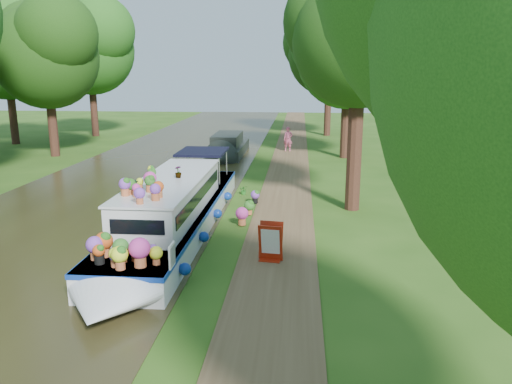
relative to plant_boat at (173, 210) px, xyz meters
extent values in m
plane|color=#274C13|center=(2.25, 0.69, -0.85)|extent=(100.00, 100.00, 0.00)
cube|color=#2A2612|center=(-3.75, 0.69, -0.84)|extent=(10.00, 100.00, 0.02)
cube|color=brown|center=(3.45, 0.69, -0.84)|extent=(2.20, 100.00, 0.03)
cube|color=silver|center=(0.00, 0.85, -0.46)|extent=(2.20, 12.00, 0.75)
cube|color=navy|center=(0.00, 0.85, -0.14)|extent=(2.24, 12.04, 0.12)
cube|color=silver|center=(0.00, 0.05, 0.44)|extent=(1.80, 7.00, 1.05)
cube|color=silver|center=(0.00, 0.05, 1.00)|extent=(1.90, 7.10, 0.06)
cube|color=black|center=(0.91, 0.05, 0.52)|extent=(0.03, 6.40, 0.38)
cube|color=black|center=(-0.91, 0.05, 0.52)|extent=(0.03, 6.40, 0.38)
cube|color=black|center=(0.00, 5.15, 1.07)|extent=(1.90, 2.40, 0.10)
cube|color=white|center=(1.15, -4.55, 0.22)|extent=(0.04, 0.45, 0.55)
imported|color=#1D5215|center=(-0.54, -1.82, 1.20)|extent=(0.22, 0.20, 0.34)
imported|color=#1D5215|center=(0.20, 0.11, 1.22)|extent=(0.31, 0.31, 0.39)
cylinder|color=#321910|center=(6.05, 3.69, 1.42)|extent=(0.56, 0.56, 4.55)
sphere|color=#16380E|center=(6.05, 3.69, 5.38)|extent=(4.80, 4.80, 4.80)
sphere|color=#16380E|center=(7.01, 2.97, 6.34)|extent=(3.60, 3.60, 3.60)
sphere|color=#16380E|center=(5.21, 4.53, 6.10)|extent=(3.84, 3.84, 3.84)
cylinder|color=#321910|center=(6.75, 15.69, 1.07)|extent=(0.56, 0.56, 3.85)
sphere|color=#1D5215|center=(6.75, 15.69, 5.10)|extent=(6.00, 6.00, 6.00)
sphere|color=#1D5215|center=(7.95, 14.79, 6.30)|extent=(4.50, 4.50, 4.50)
sphere|color=#1D5215|center=(5.70, 16.74, 6.00)|extent=(4.80, 4.80, 4.80)
cylinder|color=#321910|center=(6.25, 26.69, 1.25)|extent=(0.56, 0.56, 4.20)
sphere|color=#16380E|center=(6.25, 26.69, 5.66)|extent=(6.60, 6.60, 6.60)
sphere|color=#16380E|center=(7.57, 25.70, 6.98)|extent=(4.95, 4.95, 4.95)
sphere|color=#16380E|center=(5.09, 27.85, 6.65)|extent=(5.28, 5.28, 5.28)
cylinder|color=#321910|center=(-11.25, 14.69, 1.07)|extent=(0.56, 0.56, 3.85)
sphere|color=#16380E|center=(-11.25, 14.69, 5.17)|extent=(6.20, 6.20, 6.20)
sphere|color=#16380E|center=(-10.01, 13.76, 6.41)|extent=(4.65, 4.65, 4.65)
sphere|color=#16380E|center=(-12.34, 15.78, 6.10)|extent=(4.96, 4.96, 4.96)
cylinder|color=#321910|center=(-12.75, 24.69, 1.34)|extent=(0.56, 0.56, 4.38)
sphere|color=#1D5215|center=(-12.75, 24.69, 5.97)|extent=(7.00, 7.00, 7.00)
sphere|color=#1D5215|center=(-11.35, 23.64, 7.37)|extent=(5.25, 5.25, 5.25)
sphere|color=#1D5215|center=(-13.98, 25.92, 7.02)|extent=(5.60, 5.60, 5.60)
cylinder|color=#321910|center=(-16.75, 19.69, 1.25)|extent=(0.56, 0.56, 4.20)
sphere|color=#1D5215|center=(-16.75, 19.69, 5.73)|extent=(6.80, 6.80, 6.80)
sphere|color=#1D5215|center=(-15.39, 18.67, 7.09)|extent=(5.10, 5.10, 5.10)
cube|color=black|center=(-0.50, 16.22, -0.51)|extent=(2.04, 6.36, 0.64)
cube|color=black|center=(-0.50, 15.69, 0.17)|extent=(1.60, 3.71, 0.74)
cube|color=#A4200B|center=(3.26, -1.94, -0.81)|extent=(0.65, 0.56, 0.03)
cube|color=#A4200B|center=(3.26, -2.07, -0.29)|extent=(0.69, 0.35, 1.05)
cube|color=#A4200B|center=(3.26, -1.81, -0.29)|extent=(0.69, 0.35, 1.05)
cube|color=white|center=(3.26, -2.11, -0.24)|extent=(0.53, 0.25, 0.73)
imported|color=pink|center=(3.24, 17.81, -0.02)|extent=(0.59, 0.39, 1.61)
imported|color=#257122|center=(1.65, 5.69, -0.66)|extent=(0.39, 0.35, 0.39)
camera|label=1|loc=(3.99, -15.03, 4.28)|focal=35.00mm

